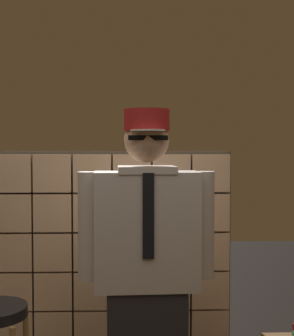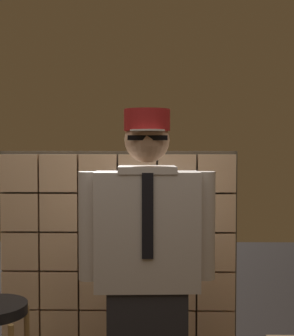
# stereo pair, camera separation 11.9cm
# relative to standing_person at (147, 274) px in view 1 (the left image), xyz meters

# --- Properties ---
(glass_block_wall) EXTENTS (1.56, 0.10, 1.56)m
(glass_block_wall) POSITION_rel_standing_person_xyz_m (-0.20, 0.71, -0.16)
(glass_block_wall) COLOR #E0B78C
(glass_block_wall) RESTS_ON ground
(standing_person) EXTENTS (0.70, 0.30, 1.76)m
(standing_person) POSITION_rel_standing_person_xyz_m (0.00, 0.00, 0.00)
(standing_person) COLOR #28282D
(standing_person) RESTS_ON ground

